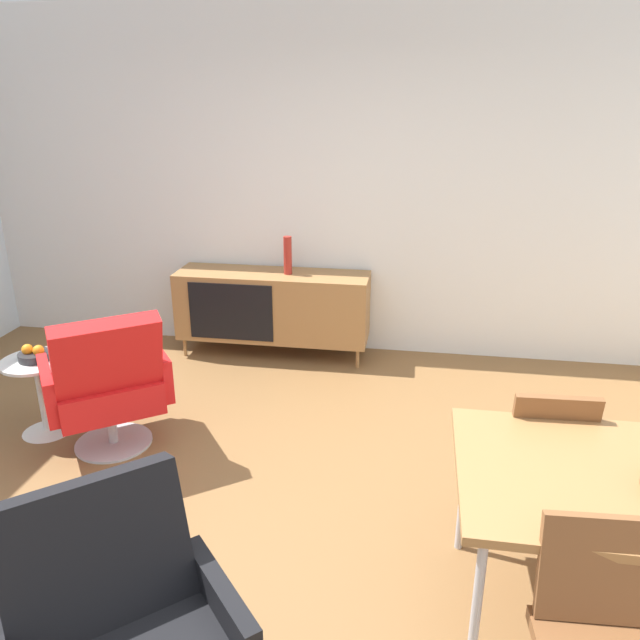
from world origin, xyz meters
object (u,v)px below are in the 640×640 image
(dining_chair_back_left, at_px, (542,454))
(lounge_chair_red, at_px, (107,382))
(fruit_bowl, at_px, (34,355))
(sideboard, at_px, (273,305))
(vase_cobalt, at_px, (288,255))
(side_table_round, at_px, (40,388))

(dining_chair_back_left, bearing_deg, lounge_chair_red, 170.90)
(fruit_bowl, bearing_deg, lounge_chair_red, -12.83)
(sideboard, bearing_deg, vase_cobalt, 0.79)
(sideboard, xyz_separation_m, dining_chair_back_left, (1.83, -2.04, 0.03))
(vase_cobalt, bearing_deg, sideboard, -179.21)
(dining_chair_back_left, xyz_separation_m, fruit_bowl, (-3.02, 0.52, 0.09))
(sideboard, height_order, fruit_bowl, sideboard)
(dining_chair_back_left, distance_m, lounge_chair_red, 2.50)
(vase_cobalt, distance_m, side_table_round, 2.09)
(dining_chair_back_left, height_order, lounge_chair_red, lounge_chair_red)
(side_table_round, bearing_deg, fruit_bowl, -91.65)
(dining_chair_back_left, distance_m, fruit_bowl, 3.07)
(lounge_chair_red, xyz_separation_m, fruit_bowl, (-0.55, 0.13, 0.09))
(sideboard, distance_m, dining_chair_back_left, 2.74)
(vase_cobalt, distance_m, lounge_chair_red, 1.86)
(dining_chair_back_left, relative_size, lounge_chair_red, 0.90)
(sideboard, bearing_deg, side_table_round, -128.10)
(side_table_round, height_order, fruit_bowl, fruit_bowl)
(fruit_bowl, bearing_deg, sideboard, 51.93)
(fruit_bowl, bearing_deg, dining_chair_back_left, -9.79)
(dining_chair_back_left, bearing_deg, side_table_round, 170.18)
(dining_chair_back_left, bearing_deg, sideboard, 132.01)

